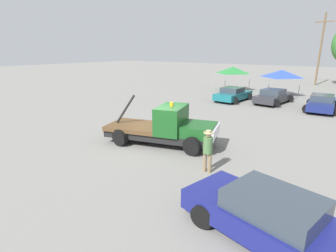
{
  "coord_description": "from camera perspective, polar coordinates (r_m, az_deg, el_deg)",
  "views": [
    {
      "loc": [
        7.91,
        -10.33,
        4.75
      ],
      "look_at": [
        0.5,
        0.0,
        1.05
      ],
      "focal_mm": 28.0,
      "sensor_mm": 36.0,
      "label": 1
    }
  ],
  "objects": [
    {
      "name": "canopy_tent_green",
      "position": [
        32.98,
        13.94,
        11.73
      ],
      "size": [
        3.25,
        3.25,
        2.84
      ],
      "color": "#9E9EA3",
      "rests_on": "ground"
    },
    {
      "name": "tow_truck",
      "position": [
        13.45,
        -0.34,
        -0.42
      ],
      "size": [
        6.09,
        3.48,
        2.51
      ],
      "rotation": [
        0.0,
        0.0,
        0.28
      ],
      "color": "black",
      "rests_on": "ground"
    },
    {
      "name": "utility_pole",
      "position": [
        42.34,
        30.3,
        14.45
      ],
      "size": [
        2.2,
        0.24,
        9.49
      ],
      "color": "brown",
      "rests_on": "ground"
    },
    {
      "name": "traffic_cone",
      "position": [
        17.66,
        -2.54,
        1.46
      ],
      "size": [
        0.4,
        0.4,
        0.55
      ],
      "color": "black",
      "rests_on": "ground"
    },
    {
      "name": "person_near_truck",
      "position": [
        10.48,
        8.67,
        -4.72
      ],
      "size": [
        0.39,
        0.39,
        1.76
      ],
      "rotation": [
        0.0,
        0.0,
        1.65
      ],
      "color": "#847051",
      "rests_on": "ground"
    },
    {
      "name": "parked_car_charcoal",
      "position": [
        26.05,
        21.97,
        5.99
      ],
      "size": [
        2.9,
        4.92,
        1.34
      ],
      "rotation": [
        0.0,
        0.0,
        1.44
      ],
      "color": "#2D2D33",
      "rests_on": "ground"
    },
    {
      "name": "parked_car_teal",
      "position": [
        26.13,
        13.95,
        6.72
      ],
      "size": [
        2.77,
        4.59,
        1.34
      ],
      "rotation": [
        0.0,
        0.0,
        1.48
      ],
      "color": "#196670",
      "rests_on": "ground"
    },
    {
      "name": "ground_plane",
      "position": [
        13.85,
        -1.68,
        -3.84
      ],
      "size": [
        160.0,
        160.0,
        0.0
      ],
      "primitive_type": "plane",
      "color": "gray"
    },
    {
      "name": "canopy_tent_blue",
      "position": [
        30.28,
        23.51,
        10.4
      ],
      "size": [
        3.26,
        3.26,
        2.76
      ],
      "color": "#9E9EA3",
      "rests_on": "ground"
    },
    {
      "name": "parked_car_navy",
      "position": [
        24.57,
        30.43,
        4.38
      ],
      "size": [
        2.59,
        4.79,
        1.34
      ],
      "rotation": [
        0.0,
        0.0,
        1.62
      ],
      "color": "navy",
      "rests_on": "ground"
    },
    {
      "name": "foreground_car",
      "position": [
        7.42,
        23.14,
        -18.73
      ],
      "size": [
        5.49,
        3.03,
        1.34
      ],
      "rotation": [
        0.0,
        0.0,
        -0.23
      ],
      "color": "navy",
      "rests_on": "ground"
    }
  ]
}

